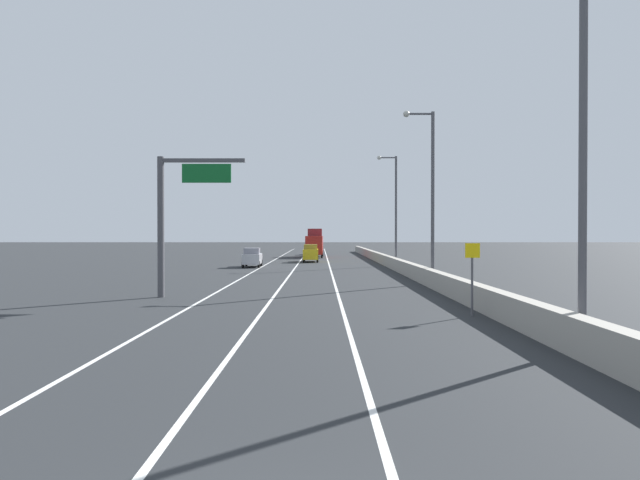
{
  "coord_description": "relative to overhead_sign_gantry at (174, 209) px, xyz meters",
  "views": [
    {
      "loc": [
        0.5,
        -4.69,
        3.36
      ],
      "look_at": [
        0.56,
        52.27,
        2.76
      ],
      "focal_mm": 30.29,
      "sensor_mm": 36.0,
      "label": 1
    }
  ],
  "objects": [
    {
      "name": "ground_plane",
      "position": [
        7.26,
        39.96,
        -4.73
      ],
      "size": [
        320.0,
        320.0,
        0.0
      ],
      "primitive_type": "plane",
      "color": "#26282B"
    },
    {
      "name": "lane_stripe_left",
      "position": [
        1.76,
        30.96,
        -4.73
      ],
      "size": [
        0.16,
        130.0,
        0.0
      ],
      "primitive_type": "cube",
      "color": "silver",
      "rests_on": "ground_plane"
    },
    {
      "name": "lane_stripe_center",
      "position": [
        5.26,
        30.96,
        -4.73
      ],
      "size": [
        0.16,
        130.0,
        0.0
      ],
      "primitive_type": "cube",
      "color": "silver",
      "rests_on": "ground_plane"
    },
    {
      "name": "lane_stripe_right",
      "position": [
        8.76,
        30.96,
        -4.73
      ],
      "size": [
        0.16,
        130.0,
        0.0
      ],
      "primitive_type": "cube",
      "color": "silver",
      "rests_on": "ground_plane"
    },
    {
      "name": "jersey_barrier_right",
      "position": [
        14.9,
        15.96,
        -4.18
      ],
      "size": [
        0.6,
        120.0,
        1.1
      ],
      "primitive_type": "cube",
      "color": "#9E998E",
      "rests_on": "ground_plane"
    },
    {
      "name": "overhead_sign_gantry",
      "position": [
        0.0,
        0.0,
        0.0
      ],
      "size": [
        4.68,
        0.36,
        7.5
      ],
      "color": "#47474C",
      "rests_on": "ground_plane"
    },
    {
      "name": "speed_advisory_sign",
      "position": [
        14.0,
        -6.69,
        -2.96
      ],
      "size": [
        0.6,
        0.11,
        3.0
      ],
      "color": "#4C4C51",
      "rests_on": "ground_plane"
    },
    {
      "name": "lamp_post_right_near",
      "position": [
        15.21,
        -12.98,
        1.91
      ],
      "size": [
        2.14,
        0.44,
        11.73
      ],
      "color": "#4C4C51",
      "rests_on": "ground_plane"
    },
    {
      "name": "lamp_post_right_second",
      "position": [
        15.17,
        7.81,
        1.91
      ],
      "size": [
        2.14,
        0.44,
        11.73
      ],
      "color": "#4C4C51",
      "rests_on": "ground_plane"
    },
    {
      "name": "lamp_post_right_third",
      "position": [
        15.62,
        28.61,
        1.91
      ],
      "size": [
        2.14,
        0.44,
        11.73
      ],
      "color": "#4C4C51",
      "rests_on": "ground_plane"
    },
    {
      "name": "car_yellow_0",
      "position": [
        6.61,
        36.88,
        -3.66
      ],
      "size": [
        1.91,
        4.57,
        2.15
      ],
      "color": "gold",
      "rests_on": "ground_plane"
    },
    {
      "name": "car_blue_1",
      "position": [
        6.78,
        60.01,
        -3.74
      ],
      "size": [
        1.87,
        4.49,
        1.98
      ],
      "color": "#1E389E",
      "rests_on": "ground_plane"
    },
    {
      "name": "car_silver_2",
      "position": [
        0.79,
        26.62,
        -3.75
      ],
      "size": [
        1.94,
        4.25,
        1.96
      ],
      "color": "#B7B7BC",
      "rests_on": "ground_plane"
    },
    {
      "name": "box_truck",
      "position": [
        6.96,
        50.77,
        -2.81
      ],
      "size": [
        2.62,
        8.23,
        4.21
      ],
      "color": "#A51E19",
      "rests_on": "ground_plane"
    }
  ]
}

